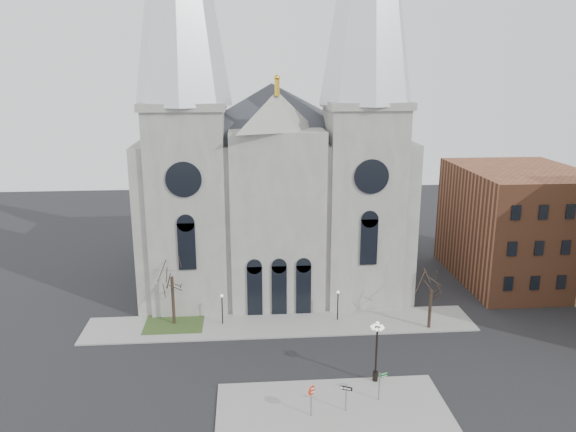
{
  "coord_description": "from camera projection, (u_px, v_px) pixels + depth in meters",
  "views": [
    {
      "loc": [
        -3.53,
        -42.09,
        25.75
      ],
      "look_at": [
        0.5,
        8.0,
        12.45
      ],
      "focal_mm": 35.0,
      "sensor_mm": 36.0,
      "label": 1
    }
  ],
  "objects": [
    {
      "name": "ped_lamp_left",
      "position": [
        222.0,
        304.0,
        57.44
      ],
      "size": [
        0.32,
        0.32,
        3.26
      ],
      "color": "black",
      "rests_on": "sidewalk_far"
    },
    {
      "name": "sidewalk_near",
      "position": [
        334.0,
        415.0,
        42.82
      ],
      "size": [
        18.0,
        10.0,
        0.14
      ],
      "primitive_type": "cube",
      "color": "gray",
      "rests_on": "ground"
    },
    {
      "name": "bg_building_brick",
      "position": [
        517.0,
        225.0,
        69.16
      ],
      "size": [
        14.0,
        18.0,
        14.0
      ],
      "primitive_type": "cube",
      "color": "brown",
      "rests_on": "ground"
    },
    {
      "name": "tree_left",
      "position": [
        172.0,
        274.0,
        56.7
      ],
      "size": [
        3.2,
        3.2,
        7.5
      ],
      "color": "black",
      "rests_on": "ground"
    },
    {
      "name": "globe_lamp",
      "position": [
        377.0,
        344.0,
        46.59
      ],
      "size": [
        1.51,
        1.51,
        5.44
      ],
      "rotation": [
        0.0,
        0.0,
        -0.36
      ],
      "color": "black",
      "rests_on": "sidewalk_near"
    },
    {
      "name": "stop_sign",
      "position": [
        311.0,
        394.0,
        42.22
      ],
      "size": [
        0.89,
        0.36,
        2.63
      ],
      "rotation": [
        0.0,
        0.0,
        0.37
      ],
      "color": "slate",
      "rests_on": "sidewalk_near"
    },
    {
      "name": "one_way_sign",
      "position": [
        346.0,
        393.0,
        42.93
      ],
      "size": [
        0.9,
        0.41,
        2.2
      ],
      "rotation": [
        0.0,
        0.0,
        -0.4
      ],
      "color": "slate",
      "rests_on": "sidewalk_near"
    },
    {
      "name": "cathedral",
      "position": [
        273.0,
        133.0,
        64.72
      ],
      "size": [
        33.0,
        26.66,
        54.0
      ],
      "color": "gray",
      "rests_on": "ground"
    },
    {
      "name": "sidewalk_far",
      "position": [
        281.0,
        324.0,
        58.0
      ],
      "size": [
        40.0,
        6.0,
        0.14
      ],
      "primitive_type": "cube",
      "color": "gray",
      "rests_on": "ground"
    },
    {
      "name": "grass_patch",
      "position": [
        174.0,
        324.0,
        58.11
      ],
      "size": [
        6.0,
        5.0,
        0.18
      ],
      "primitive_type": "cube",
      "color": "#30481F",
      "rests_on": "ground"
    },
    {
      "name": "tree_right",
      "position": [
        431.0,
        288.0,
        56.12
      ],
      "size": [
        3.2,
        3.2,
        6.0
      ],
      "color": "black",
      "rests_on": "ground"
    },
    {
      "name": "ped_lamp_right",
      "position": [
        338.0,
        300.0,
        58.37
      ],
      "size": [
        0.32,
        0.32,
        3.26
      ],
      "color": "black",
      "rests_on": "sidewalk_far"
    },
    {
      "name": "ground",
      "position": [
        290.0,
        382.0,
        47.42
      ],
      "size": [
        160.0,
        160.0,
        0.0
      ],
      "primitive_type": "plane",
      "color": "black",
      "rests_on": "ground"
    },
    {
      "name": "street_name_sign",
      "position": [
        380.0,
        384.0,
        44.38
      ],
      "size": [
        0.73,
        0.32,
        2.41
      ],
      "rotation": [
        0.0,
        0.0,
        0.37
      ],
      "color": "slate",
      "rests_on": "sidewalk_near"
    }
  ]
}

